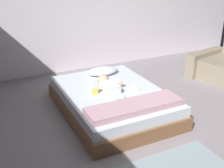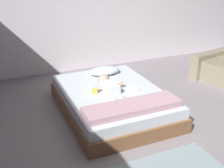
{
  "view_description": "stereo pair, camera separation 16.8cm",
  "coord_description": "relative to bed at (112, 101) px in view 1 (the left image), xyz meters",
  "views": [
    {
      "loc": [
        -1.95,
        -2.46,
        2.05
      ],
      "look_at": [
        -0.28,
        0.94,
        0.45
      ],
      "focal_mm": 44.93,
      "sensor_mm": 36.0,
      "label": 1
    },
    {
      "loc": [
        -1.8,
        -2.53,
        2.05
      ],
      "look_at": [
        -0.28,
        0.94,
        0.45
      ],
      "focal_mm": 44.93,
      "sensor_mm": 36.0,
      "label": 2
    }
  ],
  "objects": [
    {
      "name": "baby",
      "position": [
        -0.04,
        0.04,
        0.25
      ],
      "size": [
        0.48,
        0.67,
        0.18
      ],
      "color": "white",
      "rests_on": "bed"
    },
    {
      "name": "toy_block",
      "position": [
        -0.28,
        -0.01,
        0.21
      ],
      "size": [
        0.07,
        0.07,
        0.07
      ],
      "color": "gold",
      "rests_on": "bed"
    },
    {
      "name": "blanket",
      "position": [
        0.0,
        -0.66,
        0.22
      ],
      "size": [
        1.29,
        0.38,
        0.08
      ],
      "color": "#B78D99",
      "rests_on": "bed"
    },
    {
      "name": "wall_behind_bed",
      "position": [
        0.28,
        2.06,
        1.14
      ],
      "size": [
        8.0,
        0.12,
        2.61
      ],
      "primitive_type": "cube",
      "color": "silver",
      "rests_on": "ground_plane"
    },
    {
      "name": "pillow",
      "position": [
        0.14,
        0.65,
        0.24
      ],
      "size": [
        0.53,
        0.31,
        0.13
      ],
      "color": "silver",
      "rests_on": "bed"
    },
    {
      "name": "baby_bottle",
      "position": [
        0.33,
        -0.14,
        0.21
      ],
      "size": [
        0.07,
        0.12,
        0.08
      ],
      "color": "white",
      "rests_on": "bed"
    },
    {
      "name": "ground_plane",
      "position": [
        0.28,
        -0.94,
        -0.17
      ],
      "size": [
        8.0,
        8.0,
        0.0
      ],
      "primitive_type": "plane",
      "color": "gray"
    },
    {
      "name": "bed",
      "position": [
        0.0,
        0.0,
        0.0
      ],
      "size": [
        1.43,
        1.97,
        0.35
      ],
      "color": "brown",
      "rests_on": "ground_plane"
    },
    {
      "name": "toothbrush",
      "position": [
        0.25,
        0.18,
        0.18
      ],
      "size": [
        0.05,
        0.13,
        0.02
      ],
      "color": "#3A8EF2",
      "rests_on": "bed"
    }
  ]
}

